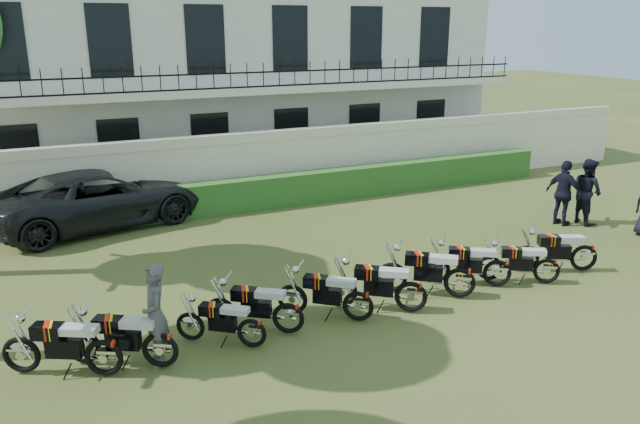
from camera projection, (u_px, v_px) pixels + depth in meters
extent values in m
plane|color=#3B4A1D|center=(401.00, 288.00, 13.78)|extent=(100.00, 100.00, 0.00)
cube|color=#F0E4CA|center=(273.00, 170.00, 20.44)|extent=(30.00, 0.30, 2.00)
cube|color=#F0E4CA|center=(272.00, 135.00, 20.10)|extent=(30.00, 0.35, 0.30)
cube|color=#254F1C|center=(310.00, 187.00, 20.29)|extent=(18.00, 0.60, 1.00)
cube|color=silver|center=(218.00, 78.00, 24.92)|extent=(20.00, 8.00, 7.00)
cube|color=silver|center=(257.00, 89.00, 20.84)|extent=(20.00, 1.40, 0.25)
cube|color=black|center=(263.00, 72.00, 20.10)|extent=(20.00, 0.05, 0.05)
cube|color=black|center=(264.00, 86.00, 20.23)|extent=(20.00, 0.05, 0.05)
cube|color=black|center=(18.00, 161.00, 19.00)|extent=(1.30, 0.12, 2.20)
cube|color=black|center=(1.00, 42.00, 17.98)|extent=(1.30, 0.12, 2.20)
cube|color=black|center=(120.00, 152.00, 20.21)|extent=(1.30, 0.12, 2.20)
cube|color=black|center=(110.00, 41.00, 19.19)|extent=(1.30, 0.12, 2.20)
cube|color=black|center=(211.00, 145.00, 21.41)|extent=(1.30, 0.12, 2.20)
cube|color=black|center=(205.00, 40.00, 20.39)|extent=(1.30, 0.12, 2.20)
cube|color=black|center=(291.00, 138.00, 22.62)|extent=(1.30, 0.12, 2.20)
cube|color=black|center=(290.00, 39.00, 21.60)|extent=(1.30, 0.12, 2.20)
cube|color=black|center=(364.00, 133.00, 23.82)|extent=(1.30, 0.12, 2.20)
cube|color=black|center=(366.00, 38.00, 22.80)|extent=(1.30, 0.12, 2.20)
cube|color=black|center=(429.00, 127.00, 25.03)|extent=(1.30, 0.12, 2.20)
cube|color=black|center=(434.00, 37.00, 24.01)|extent=(1.30, 0.12, 2.20)
torus|color=black|center=(146.00, 361.00, 10.21)|extent=(0.62, 0.40, 0.66)
torus|color=black|center=(63.00, 358.00, 10.30)|extent=(0.62, 0.40, 0.66)
cube|color=black|center=(106.00, 351.00, 10.20)|extent=(0.61, 0.46, 0.32)
cube|color=black|center=(90.00, 334.00, 10.13)|extent=(0.56, 0.48, 0.24)
cube|color=#B81E0B|center=(90.00, 334.00, 10.13)|extent=(0.13, 0.30, 0.25)
cube|color=#FEB10D|center=(93.00, 334.00, 10.13)|extent=(0.10, 0.30, 0.25)
cube|color=#B4B4B4|center=(122.00, 333.00, 10.09)|extent=(0.64, 0.51, 0.13)
cylinder|color=silver|center=(67.00, 316.00, 10.06)|extent=(0.34, 0.58, 0.03)
torus|color=black|center=(200.00, 354.00, 10.44)|extent=(0.60, 0.41, 0.64)
torus|color=black|center=(121.00, 350.00, 10.58)|extent=(0.60, 0.41, 0.64)
cube|color=black|center=(163.00, 343.00, 10.46)|extent=(0.59, 0.46, 0.32)
cube|color=black|center=(147.00, 328.00, 10.40)|extent=(0.55, 0.48, 0.23)
cube|color=#B81E0B|center=(147.00, 327.00, 10.40)|extent=(0.14, 0.29, 0.24)
cube|color=#FEB10D|center=(151.00, 327.00, 10.39)|extent=(0.10, 0.29, 0.24)
cube|color=#B4B4B4|center=(178.00, 327.00, 10.34)|extent=(0.63, 0.51, 0.13)
cylinder|color=silver|center=(126.00, 309.00, 10.34)|extent=(0.35, 0.56, 0.03)
torus|color=black|center=(284.00, 338.00, 11.06)|extent=(0.49, 0.40, 0.55)
torus|color=black|center=(221.00, 331.00, 11.30)|extent=(0.49, 0.40, 0.55)
cube|color=black|center=(254.00, 328.00, 11.13)|extent=(0.50, 0.43, 0.27)
cube|color=black|center=(242.00, 314.00, 11.10)|extent=(0.47, 0.44, 0.20)
cube|color=#B81E0B|center=(242.00, 314.00, 11.10)|extent=(0.14, 0.26, 0.21)
cube|color=#FEB10D|center=(245.00, 314.00, 11.09)|extent=(0.12, 0.25, 0.21)
cube|color=#B4B4B4|center=(267.00, 315.00, 11.00)|extent=(0.53, 0.48, 0.11)
cylinder|color=silver|center=(226.00, 299.00, 11.09)|extent=(0.35, 0.45, 0.03)
torus|color=black|center=(323.00, 322.00, 11.56)|extent=(0.56, 0.43, 0.62)
torus|color=black|center=(254.00, 317.00, 11.78)|extent=(0.56, 0.43, 0.62)
cube|color=black|center=(291.00, 312.00, 11.62)|extent=(0.56, 0.47, 0.30)
cube|color=black|center=(278.00, 298.00, 11.58)|extent=(0.53, 0.48, 0.22)
cube|color=#B81E0B|center=(278.00, 297.00, 11.57)|extent=(0.15, 0.29, 0.23)
cube|color=#FEB10D|center=(281.00, 298.00, 11.56)|extent=(0.12, 0.28, 0.23)
cube|color=#B4B4B4|center=(305.00, 298.00, 11.48)|extent=(0.60, 0.52, 0.12)
cylinder|color=silver|center=(261.00, 282.00, 11.54)|extent=(0.37, 0.52, 0.03)
torus|color=black|center=(392.00, 311.00, 12.00)|extent=(0.54, 0.46, 0.63)
torus|color=black|center=(325.00, 304.00, 12.31)|extent=(0.54, 0.46, 0.63)
cube|color=black|center=(361.00, 301.00, 12.10)|extent=(0.55, 0.50, 0.31)
cube|color=black|center=(349.00, 286.00, 12.07)|extent=(0.53, 0.50, 0.23)
cube|color=#B81E0B|center=(349.00, 286.00, 12.07)|extent=(0.17, 0.29, 0.24)
cube|color=#FEB10D|center=(352.00, 286.00, 12.06)|extent=(0.14, 0.28, 0.24)
cube|color=#B4B4B4|center=(375.00, 287.00, 11.94)|extent=(0.59, 0.55, 0.12)
cylinder|color=silver|center=(333.00, 270.00, 12.06)|extent=(0.41, 0.50, 0.03)
torus|color=black|center=(446.00, 301.00, 12.40)|extent=(0.60, 0.46, 0.66)
torus|color=black|center=(376.00, 296.00, 12.65)|extent=(0.60, 0.46, 0.66)
cube|color=black|center=(414.00, 291.00, 12.47)|extent=(0.60, 0.50, 0.32)
cube|color=black|center=(402.00, 277.00, 12.43)|extent=(0.56, 0.51, 0.24)
cube|color=#B81E0B|center=(402.00, 276.00, 12.42)|extent=(0.16, 0.30, 0.25)
cube|color=#FEB10D|center=(405.00, 276.00, 12.41)|extent=(0.13, 0.30, 0.25)
cube|color=#B4B4B4|center=(430.00, 276.00, 12.32)|extent=(0.64, 0.56, 0.13)
cylinder|color=silver|center=(385.00, 260.00, 12.39)|extent=(0.40, 0.55, 0.03)
torus|color=black|center=(494.00, 287.00, 13.03)|extent=(0.59, 0.49, 0.67)
torus|color=black|center=(425.00, 281.00, 13.34)|extent=(0.59, 0.49, 0.67)
cube|color=black|center=(463.00, 277.00, 13.13)|extent=(0.60, 0.53, 0.33)
cube|color=black|center=(451.00, 263.00, 13.09)|extent=(0.57, 0.53, 0.24)
cube|color=#B81E0B|center=(451.00, 263.00, 13.09)|extent=(0.17, 0.31, 0.25)
cube|color=#FEB10D|center=(454.00, 263.00, 13.08)|extent=(0.14, 0.30, 0.25)
cube|color=#B4B4B4|center=(478.00, 263.00, 12.96)|extent=(0.64, 0.58, 0.13)
cylinder|color=silver|center=(435.00, 247.00, 13.07)|extent=(0.43, 0.54, 0.03)
torus|color=black|center=(528.00, 276.00, 13.66)|extent=(0.57, 0.42, 0.62)
torus|color=black|center=(466.00, 272.00, 13.86)|extent=(0.57, 0.42, 0.62)
cube|color=black|center=(500.00, 268.00, 13.71)|extent=(0.57, 0.47, 0.31)
cube|color=black|center=(490.00, 256.00, 13.67)|extent=(0.53, 0.48, 0.22)
cube|color=#B81E0B|center=(490.00, 255.00, 13.66)|extent=(0.15, 0.29, 0.23)
cube|color=#FEB10D|center=(493.00, 255.00, 13.65)|extent=(0.12, 0.28, 0.23)
cube|color=#B4B4B4|center=(514.00, 255.00, 13.58)|extent=(0.60, 0.52, 0.12)
cylinder|color=silver|center=(476.00, 242.00, 13.63)|extent=(0.37, 0.53, 0.03)
torus|color=black|center=(576.00, 274.00, 13.84)|extent=(0.53, 0.40, 0.58)
torus|color=black|center=(518.00, 271.00, 14.02)|extent=(0.53, 0.40, 0.58)
cube|color=black|center=(549.00, 266.00, 13.88)|extent=(0.53, 0.44, 0.29)
cube|color=black|center=(540.00, 255.00, 13.84)|extent=(0.50, 0.45, 0.21)
cube|color=#B81E0B|center=(540.00, 255.00, 13.83)|extent=(0.14, 0.27, 0.22)
cube|color=#FEB10D|center=(543.00, 255.00, 13.82)|extent=(0.11, 0.26, 0.22)
cube|color=#B4B4B4|center=(563.00, 254.00, 13.75)|extent=(0.57, 0.48, 0.12)
cylinder|color=silver|center=(527.00, 242.00, 13.80)|extent=(0.34, 0.49, 0.03)
torus|color=black|center=(612.00, 259.00, 14.64)|extent=(0.62, 0.35, 0.64)
torus|color=black|center=(555.00, 259.00, 14.62)|extent=(0.62, 0.35, 0.64)
cube|color=black|center=(586.00, 253.00, 14.58)|extent=(0.60, 0.41, 0.31)
cube|color=black|center=(578.00, 241.00, 14.50)|extent=(0.54, 0.44, 0.23)
cube|color=#B81E0B|center=(578.00, 241.00, 14.50)|extent=(0.10, 0.29, 0.24)
cube|color=#FEB10D|center=(580.00, 241.00, 14.50)|extent=(0.07, 0.29, 0.24)
cube|color=#B4B4B4|center=(600.00, 240.00, 14.49)|extent=(0.63, 0.46, 0.13)
cylinder|color=silver|center=(565.00, 229.00, 14.41)|extent=(0.29, 0.58, 0.03)
imported|color=black|center=(100.00, 198.00, 17.87)|extent=(6.33, 3.96, 1.63)
imported|color=#515156|center=(155.00, 315.00, 10.52)|extent=(0.47, 0.68, 1.81)
imported|color=black|center=(587.00, 191.00, 18.04)|extent=(0.81, 0.99, 1.91)
imported|color=black|center=(564.00, 193.00, 17.85)|extent=(0.70, 1.19, 1.90)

